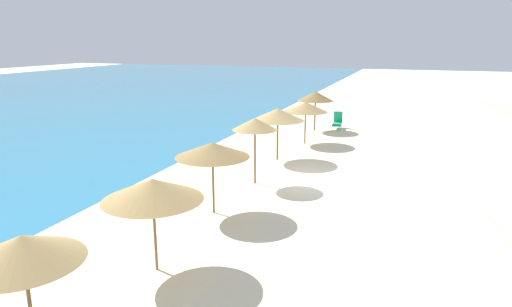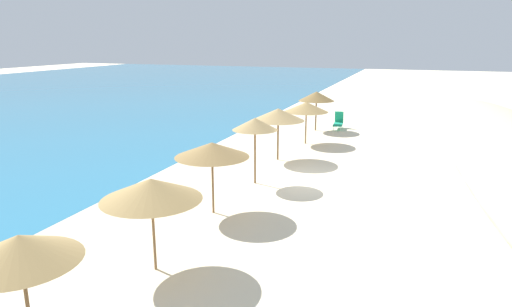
# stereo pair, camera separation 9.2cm
# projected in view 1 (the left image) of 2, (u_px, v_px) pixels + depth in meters

# --- Properties ---
(ground_plane) EXTENTS (160.00, 160.00, 0.00)m
(ground_plane) POSITION_uv_depth(u_px,v_px,m) (312.00, 181.00, 19.89)
(ground_plane) COLOR beige
(beach_umbrella_0) EXTENTS (2.15, 2.15, 2.72)m
(beach_umbrella_0) POSITION_uv_depth(u_px,v_px,m) (22.00, 249.00, 7.96)
(beach_umbrella_0) COLOR brown
(beach_umbrella_0) RESTS_ON ground_plane
(beach_umbrella_1) EXTENTS (2.65, 2.65, 2.57)m
(beach_umbrella_1) POSITION_uv_depth(u_px,v_px,m) (152.00, 189.00, 11.68)
(beach_umbrella_1) COLOR brown
(beach_umbrella_1) RESTS_ON ground_plane
(beach_umbrella_2) EXTENTS (2.62, 2.62, 2.58)m
(beach_umbrella_2) POSITION_uv_depth(u_px,v_px,m) (212.00, 150.00, 15.68)
(beach_umbrella_2) COLOR brown
(beach_umbrella_2) RESTS_ON ground_plane
(beach_umbrella_3) EXTENTS (1.93, 1.93, 2.86)m
(beach_umbrella_3) POSITION_uv_depth(u_px,v_px,m) (255.00, 124.00, 18.95)
(beach_umbrella_3) COLOR brown
(beach_umbrella_3) RESTS_ON ground_plane
(beach_umbrella_4) EXTENTS (2.68, 2.68, 2.67)m
(beach_umbrella_4) POSITION_uv_depth(u_px,v_px,m) (278.00, 115.00, 22.84)
(beach_umbrella_4) COLOR brown
(beach_umbrella_4) RESTS_ON ground_plane
(beach_umbrella_5) EXTENTS (2.58, 2.58, 2.49)m
(beach_umbrella_5) POSITION_uv_depth(u_px,v_px,m) (306.00, 107.00, 26.51)
(beach_umbrella_5) COLOR brown
(beach_umbrella_5) RESTS_ON ground_plane
(beach_umbrella_6) EXTENTS (2.40, 2.40, 2.65)m
(beach_umbrella_6) POSITION_uv_depth(u_px,v_px,m) (316.00, 96.00, 30.41)
(beach_umbrella_6) COLOR brown
(beach_umbrella_6) RESTS_ON ground_plane
(lounge_chair_1) EXTENTS (1.59, 0.73, 1.15)m
(lounge_chair_1) POSITION_uv_depth(u_px,v_px,m) (337.00, 122.00, 31.44)
(lounge_chair_1) COLOR #199972
(lounge_chair_1) RESTS_ON ground_plane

